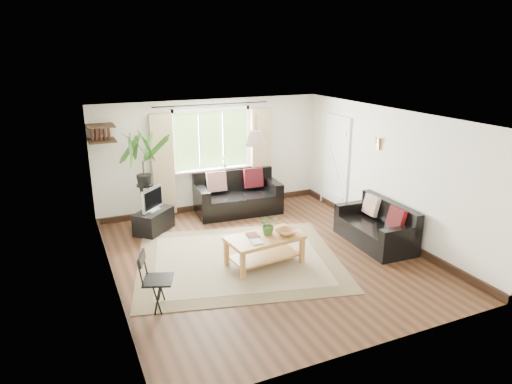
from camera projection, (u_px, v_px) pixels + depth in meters
name	position (u px, v px, depth m)	size (l,w,h in m)	color
floor	(265.00, 257.00, 7.82)	(5.50, 5.50, 0.00)	black
ceiling	(266.00, 117.00, 7.09)	(5.50, 5.50, 0.00)	white
wall_back	(212.00, 155.00, 9.85)	(5.00, 0.02, 2.40)	white
wall_front	(371.00, 258.00, 5.06)	(5.00, 0.02, 2.40)	white
wall_left	(107.00, 211.00, 6.48)	(0.02, 5.50, 2.40)	white
wall_right	(388.00, 174.00, 8.42)	(0.02, 5.50, 2.40)	white
rug	(239.00, 260.00, 7.68)	(3.32, 2.85, 0.02)	#C2B797
window	(212.00, 140.00, 9.71)	(2.50, 0.16, 2.16)	white
door	(335.00, 164.00, 9.95)	(0.06, 0.96, 2.06)	silver
corner_shelf	(101.00, 133.00, 8.55)	(0.50, 0.50, 0.34)	black
pendant_lamp	(256.00, 135.00, 7.54)	(0.36, 0.36, 0.54)	beige
wall_sconce	(377.00, 142.00, 8.49)	(0.12, 0.12, 0.28)	beige
sofa_back	(238.00, 194.00, 9.80)	(1.78, 0.89, 0.84)	black
sofa_right	(375.00, 225.00, 8.24)	(0.78, 1.56, 0.73)	black
coffee_table	(264.00, 250.00, 7.48)	(1.21, 0.66, 0.50)	olive
table_plant	(269.00, 224.00, 7.45)	(0.31, 0.27, 0.35)	#386127
bowl	(286.00, 232.00, 7.47)	(0.34, 0.34, 0.08)	#9B6435
book_a	(251.00, 242.00, 7.16)	(0.16, 0.23, 0.02)	silver
book_b	(247.00, 236.00, 7.39)	(0.18, 0.24, 0.02)	brown
tv_stand	(154.00, 221.00, 8.84)	(0.80, 0.45, 0.43)	black
tv	(152.00, 199.00, 8.70)	(0.62, 0.21, 0.47)	#A5A5AA
palm_stand	(144.00, 181.00, 8.84)	(0.74, 0.74, 1.90)	black
folding_chair	(158.00, 281.00, 6.17)	(0.43, 0.43, 0.82)	black
sill_plant	(225.00, 161.00, 9.88)	(0.14, 0.10, 0.27)	#2D6023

